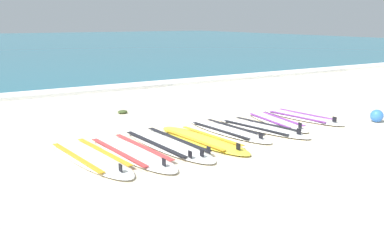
# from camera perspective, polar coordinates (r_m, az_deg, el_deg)

# --- Properties ---
(ground_plane) EXTENTS (80.00, 80.00, 0.00)m
(ground_plane) POSITION_cam_1_polar(r_m,az_deg,el_deg) (7.89, 2.40, -2.53)
(ground_plane) COLOR beige
(wave_foam_strip) EXTENTS (80.00, 0.80, 0.11)m
(wave_foam_strip) POSITION_cam_1_polar(r_m,az_deg,el_deg) (13.02, -11.57, 3.62)
(wave_foam_strip) COLOR white
(wave_foam_strip) RESTS_ON ground
(surfboard_0) EXTENTS (0.97, 2.54, 0.18)m
(surfboard_0) POSITION_cam_1_polar(r_m,az_deg,el_deg) (6.65, -13.87, -5.56)
(surfboard_0) COLOR white
(surfboard_0) RESTS_ON ground
(surfboard_1) EXTENTS (0.92, 2.58, 0.18)m
(surfboard_1) POSITION_cam_1_polar(r_m,az_deg,el_deg) (6.78, -8.49, -4.95)
(surfboard_1) COLOR white
(surfboard_1) RESTS_ON ground
(surfboard_2) EXTENTS (0.92, 2.65, 0.18)m
(surfboard_2) POSITION_cam_1_polar(r_m,az_deg,el_deg) (7.14, -3.62, -3.90)
(surfboard_2) COLOR white
(surfboard_2) RESTS_ON ground
(surfboard_3) EXTENTS (0.89, 2.35, 0.18)m
(surfboard_3) POSITION_cam_1_polar(r_m,az_deg,el_deg) (7.34, 1.45, -3.42)
(surfboard_3) COLOR yellow
(surfboard_3) RESTS_ON ground
(surfboard_4) EXTENTS (0.85, 2.27, 0.18)m
(surfboard_4) POSITION_cam_1_polar(r_m,az_deg,el_deg) (7.97, 4.88, -2.13)
(surfboard_4) COLOR white
(surfboard_4) RESTS_ON ground
(surfboard_5) EXTENTS (1.04, 2.27, 0.18)m
(surfboard_5) POSITION_cam_1_polar(r_m,az_deg,el_deg) (8.27, 9.46, -1.71)
(surfboard_5) COLOR white
(surfboard_5) RESTS_ON ground
(surfboard_6) EXTENTS (0.69, 2.02, 0.18)m
(surfboard_6) POSITION_cam_1_polar(r_m,az_deg,el_deg) (8.84, 11.48, -0.85)
(surfboard_6) COLOR silver
(surfboard_6) RESTS_ON ground
(surfboard_7) EXTENTS (0.87, 2.10, 0.18)m
(surfboard_7) POSITION_cam_1_polar(r_m,az_deg,el_deg) (9.35, 14.83, -0.26)
(surfboard_7) COLOR white
(surfboard_7) RESTS_ON ground
(beach_ball) EXTENTS (0.27, 0.27, 0.27)m
(beach_ball) POSITION_cam_1_polar(r_m,az_deg,el_deg) (9.54, 24.12, -0.11)
(beach_ball) COLOR blue
(beach_ball) RESTS_ON ground
(seaweed_clump_near_shoreline) EXTENTS (0.23, 0.19, 0.08)m
(seaweed_clump_near_shoreline) POSITION_cam_1_polar(r_m,az_deg,el_deg) (9.66, -9.56, 0.43)
(seaweed_clump_near_shoreline) COLOR #384723
(seaweed_clump_near_shoreline) RESTS_ON ground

